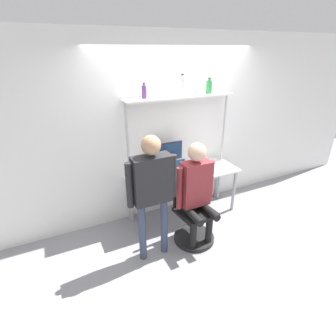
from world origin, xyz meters
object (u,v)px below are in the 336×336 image
(cell_phone, at_px, (194,174))
(bottle_purple, at_px, (144,92))
(laptop, at_px, (178,172))
(monitor, at_px, (168,156))
(bottle_green, at_px, (209,87))
(person_standing, at_px, (152,184))
(bottle_clear, at_px, (182,87))
(office_chair, at_px, (193,221))
(person_seated, at_px, (197,187))

(cell_phone, distance_m, bottle_purple, 1.39)
(laptop, bearing_deg, bottle_purple, 152.01)
(monitor, distance_m, bottle_green, 1.17)
(laptop, bearing_deg, person_standing, -137.79)
(laptop, relative_size, bottle_purple, 1.57)
(cell_phone, bearing_deg, bottle_purple, 158.07)
(person_standing, height_order, bottle_clear, bottle_clear)
(bottle_purple, distance_m, bottle_clear, 0.56)
(cell_phone, bearing_deg, person_standing, -149.15)
(person_standing, relative_size, bottle_green, 7.40)
(office_chair, relative_size, person_seated, 0.65)
(office_chair, distance_m, person_seated, 0.56)
(monitor, bearing_deg, person_seated, -87.54)
(laptop, distance_m, office_chair, 0.74)
(bottle_green, bearing_deg, cell_phone, -142.53)
(cell_phone, xyz_separation_m, person_seated, (-0.28, -0.52, 0.10))
(bottle_green, bearing_deg, bottle_clear, 180.00)
(person_seated, bearing_deg, bottle_clear, 76.54)
(laptop, relative_size, bottle_green, 1.44)
(monitor, height_order, cell_phone, monitor)
(person_seated, bearing_deg, person_standing, -178.57)
(person_seated, bearing_deg, office_chair, 95.21)
(bottle_purple, bearing_deg, bottle_clear, 0.00)
(office_chair, distance_m, person_standing, 0.97)
(person_standing, relative_size, bottle_purple, 8.07)
(office_chair, relative_size, bottle_clear, 3.24)
(laptop, xyz_separation_m, person_seated, (-0.03, -0.57, 0.04))
(monitor, height_order, office_chair, monitor)
(office_chair, height_order, person_seated, person_seated)
(bottle_purple, xyz_separation_m, bottle_clear, (0.56, 0.00, 0.04))
(bottle_clear, xyz_separation_m, bottle_green, (0.44, 0.00, -0.03))
(laptop, relative_size, person_standing, 0.19)
(monitor, distance_m, laptop, 0.29)
(bottle_clear, relative_size, bottle_green, 1.32)
(bottle_clear, bearing_deg, monitor, 178.96)
(person_seated, bearing_deg, bottle_purple, 115.23)
(cell_phone, xyz_separation_m, bottle_purple, (-0.66, 0.26, 1.20))
(cell_phone, distance_m, person_seated, 0.60)
(monitor, height_order, person_seated, person_seated)
(person_standing, distance_m, bottle_purple, 1.23)
(cell_phone, height_order, bottle_purple, bottle_purple)
(bottle_purple, height_order, bottle_green, bottle_green)
(office_chair, bearing_deg, bottle_green, 49.49)
(person_standing, bearing_deg, bottle_green, 32.79)
(cell_phone, height_order, person_seated, person_seated)
(monitor, xyz_separation_m, cell_phone, (0.32, -0.27, -0.25))
(person_standing, bearing_deg, office_chair, 5.75)
(office_chair, height_order, bottle_clear, bottle_clear)
(laptop, bearing_deg, person_seated, -93.16)
(office_chair, xyz_separation_m, bottle_purple, (-0.37, 0.74, 1.65))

